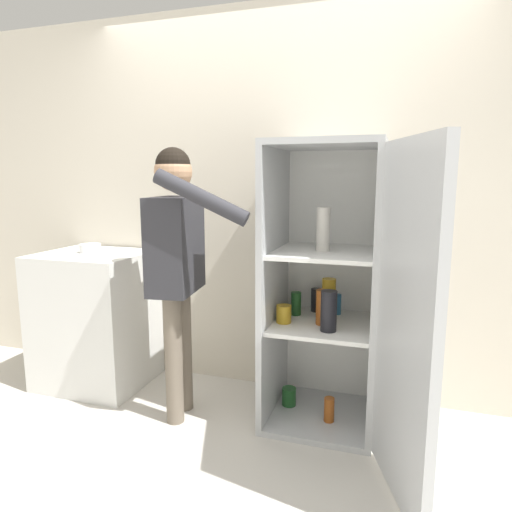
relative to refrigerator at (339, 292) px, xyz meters
The scene contains 6 objects.
ground_plane 1.09m from the refrigerator, 133.29° to the right, with size 12.00×12.00×0.00m, color beige.
wall_back 0.81m from the refrigerator, 137.15° to the left, with size 7.00×0.06×2.55m.
refrigerator is the anchor object (origin of this frame).
person 0.96m from the refrigerator, behind, with size 0.66×0.54×1.62m.
counter 1.75m from the refrigerator, behind, with size 0.72×0.62×0.94m.
bowl 1.75m from the refrigerator, behind, with size 0.14×0.14×0.06m.
Camera 1 is at (0.80, -1.99, 1.45)m, focal length 32.00 mm.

